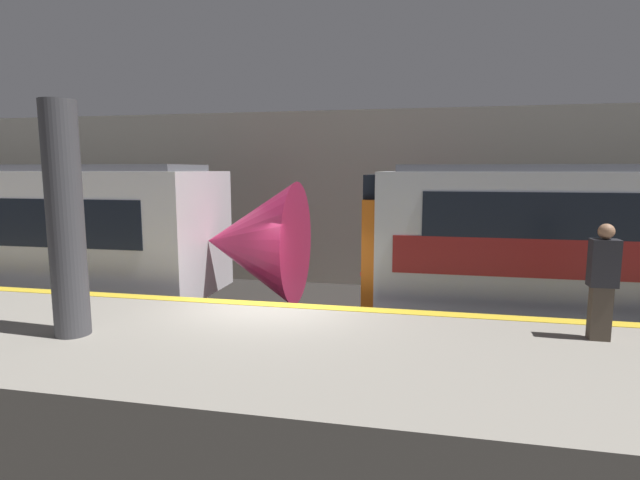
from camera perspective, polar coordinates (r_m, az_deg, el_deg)
name	(u,v)px	position (r m, az deg, el deg)	size (l,w,h in m)	color
ground_plane	(273,361)	(9.78, -5.34, -13.58)	(120.00, 120.00, 0.00)	#282623
platform	(231,376)	(7.74, -10.12, -15.10)	(40.00, 4.18, 1.15)	gray
station_rear_barrier	(336,199)	(15.63, 1.78, 4.73)	(50.00, 0.15, 5.39)	#B2AD9E
support_pillar_near	(66,221)	(8.17, -27.08, 1.98)	(0.51, 0.51, 3.44)	#47474C
person_waiting	(603,279)	(8.25, 29.58, -3.90)	(0.38, 0.24, 1.70)	#473D33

